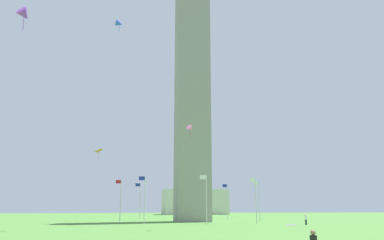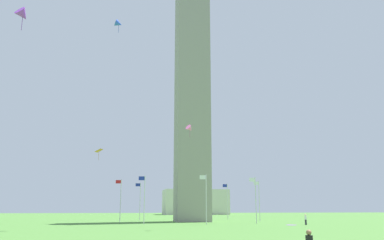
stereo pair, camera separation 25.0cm
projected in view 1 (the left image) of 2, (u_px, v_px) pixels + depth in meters
ground_plane at (192, 222)px, 74.30m from camera, size 260.00×260.00×0.00m
obelisk_monument at (192, 75)px, 80.85m from camera, size 6.53×6.53×59.37m
flagpole_n at (120, 198)px, 72.98m from camera, size 1.12×0.14×7.88m
flagpole_ne at (144, 197)px, 64.38m from camera, size 1.12×0.14×7.88m
flagpole_e at (206, 197)px, 62.14m from camera, size 1.12×0.14×7.88m
flagpole_se at (256, 198)px, 67.58m from camera, size 1.12×0.14×7.88m
flagpole_s at (259, 199)px, 77.51m from camera, size 1.12×0.14×7.88m
flagpole_sw at (227, 200)px, 86.11m from camera, size 1.12×0.14×7.88m
flagpole_w at (182, 200)px, 88.35m from camera, size 1.12×0.14×7.88m
flagpole_nw at (140, 200)px, 82.91m from camera, size 1.12×0.14×7.88m
person_white_shirt at (306, 219)px, 60.63m from camera, size 0.32×0.32×1.67m
kite_blue_delta at (119, 24)px, 56.13m from camera, size 1.21×1.01×2.04m
kite_orange_diamond at (99, 151)px, 66.49m from camera, size 1.41×1.48×1.94m
kite_pink_delta at (191, 129)px, 50.37m from camera, size 1.35×1.29×1.70m
kite_purple_delta at (24, 15)px, 34.24m from camera, size 1.68×1.74×2.18m
distant_building at (194, 202)px, 154.09m from camera, size 24.70×15.38×9.57m
picnic_blanket_near_first_person at (291, 225)px, 59.98m from camera, size 2.20×2.28×0.01m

